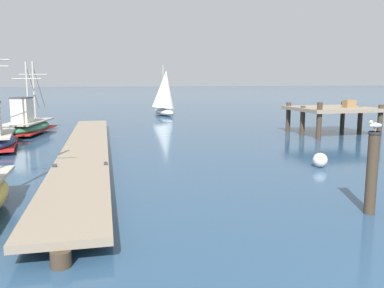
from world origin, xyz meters
TOP-DOWN VIEW (x-y plane):
  - floating_dock at (-4.71, 14.76)m, footprint 3.03×21.47m
  - fishing_boat_3 at (-7.96, 22.96)m, footprint 3.05×5.86m
  - pier_platform at (9.49, 17.95)m, footprint 4.62×4.14m
  - mooring_piling at (1.73, 5.14)m, footprint 0.30×0.30m
  - perched_seagull at (1.74, 5.14)m, footprint 0.38×0.15m
  - mooring_buoy at (3.57, 10.06)m, footprint 0.54×0.54m
  - distant_sailboat at (2.53, 33.19)m, footprint 2.61×4.11m

SIDE VIEW (x-z plane):
  - mooring_buoy at x=3.57m, z-range -0.04..0.57m
  - floating_dock at x=-4.71m, z-range 0.10..0.63m
  - fishing_boat_3 at x=-7.96m, z-range -1.60..2.74m
  - mooring_piling at x=1.73m, z-range 0.04..2.04m
  - pier_platform at x=9.49m, z-range 0.38..2.43m
  - distant_sailboat at x=2.53m, z-range -0.24..4.29m
  - perched_seagull at x=1.74m, z-range 2.02..2.28m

